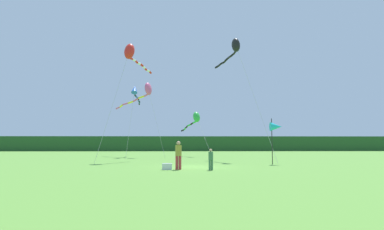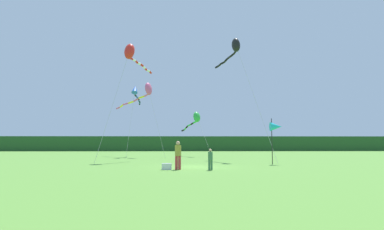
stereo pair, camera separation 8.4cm
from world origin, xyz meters
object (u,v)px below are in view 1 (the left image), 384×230
object	(u,v)px
kite_blue	(135,92)
kite_rainbow	(144,92)
kite_red	(131,53)
banner_flag_pole	(276,127)
person_child	(211,158)
kite_green	(195,118)
kite_black	(235,47)
cooler_box	(167,167)
person_adult	(178,154)

from	to	relation	value
kite_blue	kite_rainbow	size ratio (longest dim) A/B	0.97
kite_red	kite_rainbow	bearing A→B (deg)	88.68
banner_flag_pole	kite_blue	world-z (taller)	kite_blue
banner_flag_pole	kite_blue	size ratio (longest dim) A/B	0.41
person_child	kite_blue	bearing A→B (deg)	112.33
kite_green	kite_black	world-z (taller)	kite_black
person_child	kite_black	xyz separation A→B (m)	(3.42, 10.88, 10.44)
kite_black	kite_rainbow	distance (m)	12.87
person_child	cooler_box	distance (m)	2.75
cooler_box	kite_black	bearing A→B (deg)	59.85
kite_rainbow	kite_red	bearing A→B (deg)	-91.32
banner_flag_pole	kite_rainbow	size ratio (longest dim) A/B	0.40
person_child	kite_blue	distance (m)	21.06
person_child	banner_flag_pole	distance (m)	7.99
kite_black	kite_blue	distance (m)	13.63
cooler_box	kite_black	size ratio (longest dim) A/B	0.05
person_adult	kite_red	distance (m)	13.77
cooler_box	kite_green	distance (m)	19.91
kite_blue	kite_red	bearing A→B (deg)	-84.36
cooler_box	kite_blue	size ratio (longest dim) A/B	0.07
person_child	kite_black	distance (m)	15.46
cooler_box	kite_black	distance (m)	16.33
kite_green	kite_red	world-z (taller)	kite_red
kite_black	kite_red	size ratio (longest dim) A/B	1.10
banner_flag_pole	kite_green	size ratio (longest dim) A/B	0.54
cooler_box	kite_black	world-z (taller)	kite_black
banner_flag_pole	kite_blue	xyz separation A→B (m)	(-13.16, 13.10, 4.98)
banner_flag_pole	person_adult	bearing A→B (deg)	-148.07
kite_red	kite_green	bearing A→B (deg)	56.87
kite_green	kite_blue	size ratio (longest dim) A/B	0.76
kite_blue	kite_red	distance (m)	9.01
banner_flag_pole	kite_red	distance (m)	14.94
kite_green	kite_rainbow	size ratio (longest dim) A/B	0.74
person_adult	cooler_box	distance (m)	1.05
person_adult	kite_black	xyz separation A→B (m)	(5.39, 10.40, 10.17)
cooler_box	kite_green	bearing A→B (deg)	82.55
banner_flag_pole	kite_green	bearing A→B (deg)	111.90
person_child	banner_flag_pole	bearing A→B (deg)	42.80
kite_rainbow	kite_red	size ratio (longest dim) A/B	0.82
person_adult	kite_red	xyz separation A→B (m)	(-4.70, 9.16, 9.14)
kite_rainbow	kite_black	bearing A→B (deg)	-37.45
cooler_box	kite_green	world-z (taller)	kite_green
person_adult	kite_blue	distance (m)	19.92
kite_red	cooler_box	bearing A→B (deg)	-66.55
cooler_box	banner_flag_pole	size ratio (longest dim) A/B	0.17
kite_blue	kite_green	bearing A→B (deg)	9.99
person_child	kite_red	bearing A→B (deg)	124.68
kite_green	kite_red	size ratio (longest dim) A/B	0.60
cooler_box	kite_blue	distance (m)	20.09
banner_flag_pole	kite_black	bearing A→B (deg)	111.45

